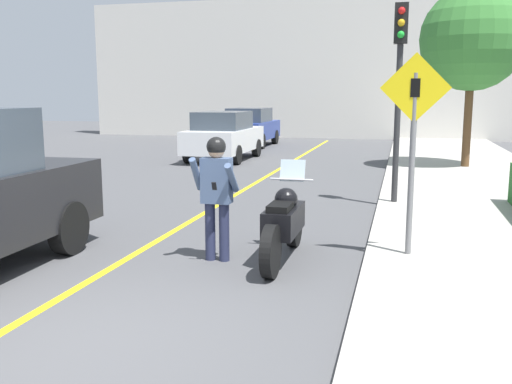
{
  "coord_description": "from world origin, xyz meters",
  "views": [
    {
      "loc": [
        3.04,
        -4.38,
        2.24
      ],
      "look_at": [
        1.08,
        3.22,
        0.9
      ],
      "focal_mm": 40.0,
      "sensor_mm": 36.0,
      "label": 1
    }
  ],
  "objects_px": {
    "parked_car_blue": "(250,127)",
    "person_biker": "(216,186)",
    "traffic_light": "(399,66)",
    "street_tree": "(473,39)",
    "crossing_sign": "(413,135)",
    "motorcycle": "(284,223)",
    "parked_car_white": "(224,135)"
  },
  "relations": [
    {
      "from": "parked_car_blue",
      "to": "person_biker",
      "type": "bearing_deg",
      "value": -76.42
    },
    {
      "from": "traffic_light",
      "to": "parked_car_blue",
      "type": "relative_size",
      "value": 0.92
    },
    {
      "from": "traffic_light",
      "to": "street_tree",
      "type": "xyz_separation_m",
      "value": [
        1.98,
        6.53,
        1.06
      ]
    },
    {
      "from": "street_tree",
      "to": "parked_car_blue",
      "type": "xyz_separation_m",
      "value": [
        -8.44,
        6.29,
        -3.0
      ]
    },
    {
      "from": "person_biker",
      "to": "street_tree",
      "type": "height_order",
      "value": "street_tree"
    },
    {
      "from": "person_biker",
      "to": "crossing_sign",
      "type": "distance_m",
      "value": 2.69
    },
    {
      "from": "motorcycle",
      "to": "street_tree",
      "type": "relative_size",
      "value": 0.42
    },
    {
      "from": "motorcycle",
      "to": "parked_car_blue",
      "type": "relative_size",
      "value": 0.53
    },
    {
      "from": "motorcycle",
      "to": "crossing_sign",
      "type": "xyz_separation_m",
      "value": [
        1.65,
        0.38,
        1.2
      ]
    },
    {
      "from": "traffic_light",
      "to": "street_tree",
      "type": "height_order",
      "value": "street_tree"
    },
    {
      "from": "traffic_light",
      "to": "parked_car_white",
      "type": "bearing_deg",
      "value": 129.19
    },
    {
      "from": "motorcycle",
      "to": "person_biker",
      "type": "xyz_separation_m",
      "value": [
        -0.88,
        -0.23,
        0.52
      ]
    },
    {
      "from": "person_biker",
      "to": "parked_car_white",
      "type": "relative_size",
      "value": 0.4
    },
    {
      "from": "motorcycle",
      "to": "street_tree",
      "type": "height_order",
      "value": "street_tree"
    },
    {
      "from": "traffic_light",
      "to": "street_tree",
      "type": "bearing_deg",
      "value": 73.12
    },
    {
      "from": "motorcycle",
      "to": "traffic_light",
      "type": "distance_m",
      "value": 5.04
    },
    {
      "from": "crossing_sign",
      "to": "parked_car_blue",
      "type": "height_order",
      "value": "crossing_sign"
    },
    {
      "from": "traffic_light",
      "to": "parked_car_blue",
      "type": "distance_m",
      "value": 14.48
    },
    {
      "from": "motorcycle",
      "to": "parked_car_white",
      "type": "height_order",
      "value": "parked_car_white"
    },
    {
      "from": "motorcycle",
      "to": "traffic_light",
      "type": "height_order",
      "value": "traffic_light"
    },
    {
      "from": "parked_car_blue",
      "to": "crossing_sign",
      "type": "bearing_deg",
      "value": -68.12
    },
    {
      "from": "crossing_sign",
      "to": "motorcycle",
      "type": "bearing_deg",
      "value": -167.07
    },
    {
      "from": "person_biker",
      "to": "street_tree",
      "type": "relative_size",
      "value": 0.32
    },
    {
      "from": "person_biker",
      "to": "parked_car_white",
      "type": "bearing_deg",
      "value": 107.2
    },
    {
      "from": "parked_car_blue",
      "to": "motorcycle",
      "type": "bearing_deg",
      "value": -73.5
    },
    {
      "from": "traffic_light",
      "to": "parked_car_blue",
      "type": "bearing_deg",
      "value": 116.76
    },
    {
      "from": "crossing_sign",
      "to": "parked_car_white",
      "type": "distance_m",
      "value": 12.79
    },
    {
      "from": "parked_car_white",
      "to": "street_tree",
      "type": "bearing_deg",
      "value": -5.33
    },
    {
      "from": "crossing_sign",
      "to": "street_tree",
      "type": "relative_size",
      "value": 0.51
    },
    {
      "from": "traffic_light",
      "to": "street_tree",
      "type": "relative_size",
      "value": 0.73
    },
    {
      "from": "parked_car_white",
      "to": "motorcycle",
      "type": "bearing_deg",
      "value": -68.6
    },
    {
      "from": "crossing_sign",
      "to": "parked_car_blue",
      "type": "xyz_separation_m",
      "value": [
        -6.71,
        16.72,
        -0.86
      ]
    }
  ]
}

